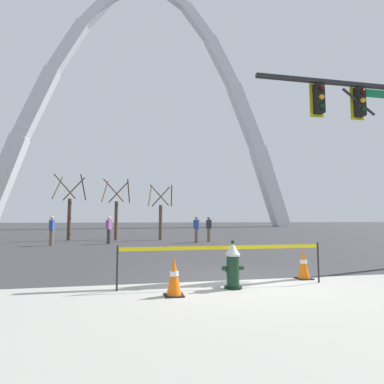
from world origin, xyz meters
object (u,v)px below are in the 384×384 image
(fire_hydrant, at_px, (233,266))
(pedestrian_standing_center, at_px, (52,230))
(pedestrian_walking_right, at_px, (196,229))
(pedestrian_near_trees, at_px, (209,229))
(traffic_cone_by_hydrant, at_px, (303,264))
(traffic_signal_gantry, at_px, (369,133))
(pedestrian_walking_left, at_px, (109,230))
(traffic_cone_mid_sidewalk, at_px, (174,277))
(monument_arch, at_px, (148,115))

(fire_hydrant, bearing_deg, pedestrian_standing_center, 118.41)
(pedestrian_walking_right, bearing_deg, pedestrian_near_trees, 38.18)
(traffic_cone_by_hydrant, distance_m, pedestrian_standing_center, 13.86)
(traffic_signal_gantry, distance_m, pedestrian_standing_center, 15.40)
(fire_hydrant, relative_size, traffic_cone_by_hydrant, 1.36)
(traffic_signal_gantry, bearing_deg, fire_hydrant, -159.62)
(fire_hydrant, distance_m, pedestrian_near_trees, 13.31)
(traffic_signal_gantry, bearing_deg, pedestrian_walking_right, 107.49)
(pedestrian_walking_left, height_order, pedestrian_near_trees, same)
(traffic_cone_mid_sidewalk, bearing_deg, pedestrian_walking_right, 76.38)
(pedestrian_walking_left, distance_m, pedestrian_near_trees, 6.17)
(traffic_cone_by_hydrant, xyz_separation_m, traffic_cone_mid_sidewalk, (-3.27, -1.03, 0.00))
(fire_hydrant, xyz_separation_m, pedestrian_near_trees, (2.75, 13.02, 0.35))
(fire_hydrant, height_order, traffic_cone_mid_sidewalk, fire_hydrant)
(traffic_cone_mid_sidewalk, relative_size, pedestrian_standing_center, 0.46)
(traffic_cone_mid_sidewalk, relative_size, monument_arch, 0.01)
(traffic_signal_gantry, bearing_deg, pedestrian_standing_center, 139.19)
(traffic_cone_mid_sidewalk, xyz_separation_m, monument_arch, (1.62, 48.43, 19.64))
(fire_hydrant, bearing_deg, traffic_signal_gantry, 20.38)
(fire_hydrant, bearing_deg, monument_arch, 89.60)
(traffic_cone_by_hydrant, distance_m, pedestrian_walking_left, 12.81)
(pedestrian_walking_right, xyz_separation_m, pedestrian_near_trees, (0.96, 0.76, 0.00))
(traffic_cone_mid_sidewalk, distance_m, monument_arch, 52.28)
(monument_arch, distance_m, pedestrian_walking_left, 40.76)
(fire_hydrant, xyz_separation_m, monument_arch, (0.33, 48.04, 19.53))
(traffic_cone_by_hydrant, distance_m, traffic_cone_mid_sidewalk, 3.43)
(traffic_cone_by_hydrant, height_order, pedestrian_standing_center, pedestrian_standing_center)
(traffic_cone_mid_sidewalk, distance_m, pedestrian_walking_right, 13.03)
(pedestrian_standing_center, distance_m, pedestrian_near_trees, 9.18)
(traffic_cone_by_hydrant, xyz_separation_m, monument_arch, (-1.66, 47.40, 19.64))
(fire_hydrant, xyz_separation_m, traffic_cone_mid_sidewalk, (-1.28, -0.39, -0.11))
(pedestrian_walking_left, height_order, pedestrian_walking_right, same)
(traffic_signal_gantry, distance_m, pedestrian_walking_right, 11.36)
(traffic_cone_by_hydrant, xyz_separation_m, pedestrian_standing_center, (-8.33, 11.07, 0.46))
(monument_arch, relative_size, pedestrian_near_trees, 33.40)
(monument_arch, distance_m, pedestrian_walking_right, 40.62)
(traffic_cone_mid_sidewalk, xyz_separation_m, pedestrian_standing_center, (-5.05, 12.10, 0.46))
(pedestrian_near_trees, bearing_deg, traffic_cone_by_hydrant, -93.49)
(traffic_cone_by_hydrant, relative_size, pedestrian_standing_center, 0.46)
(pedestrian_standing_center, bearing_deg, pedestrian_near_trees, 8.16)
(pedestrian_near_trees, bearing_deg, traffic_cone_mid_sidewalk, -106.72)
(traffic_cone_by_hydrant, height_order, pedestrian_walking_right, pedestrian_walking_right)
(fire_hydrant, bearing_deg, pedestrian_walking_right, 81.72)
(pedestrian_walking_left, relative_size, pedestrian_standing_center, 1.00)
(monument_arch, bearing_deg, pedestrian_near_trees, -86.06)
(pedestrian_walking_left, bearing_deg, pedestrian_near_trees, 6.99)
(pedestrian_walking_right, bearing_deg, pedestrian_standing_center, -176.15)
(monument_arch, height_order, pedestrian_near_trees, monument_arch)
(monument_arch, bearing_deg, pedestrian_standing_center, -100.41)
(fire_hydrant, xyz_separation_m, traffic_cone_by_hydrant, (1.99, 0.64, -0.11))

